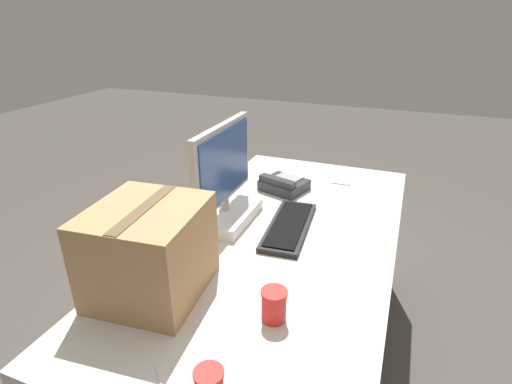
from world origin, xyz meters
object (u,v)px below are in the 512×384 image
keyboard (289,226)px  paper_cup_right (274,305)px  monitor (224,186)px  desk_phone (283,184)px  cardboard_box (149,251)px  sticky_note_pad (342,181)px

keyboard → paper_cup_right: bearing=-172.3°
monitor → keyboard: size_ratio=1.07×
keyboard → desk_phone: bearing=16.6°
keyboard → cardboard_box: 0.63m
paper_cup_right → cardboard_box: (-0.01, 0.41, 0.10)m
desk_phone → monitor: bearing=177.1°
monitor → cardboard_box: (-0.52, 0.01, -0.01)m
desk_phone → sticky_note_pad: size_ratio=2.79×
keyboard → sticky_note_pad: bearing=-15.7°
cardboard_box → monitor: bearing=-1.0°
desk_phone → paper_cup_right: (-0.90, -0.26, 0.02)m
desk_phone → paper_cup_right: bearing=-147.0°
desk_phone → keyboard: bearing=-141.8°
sticky_note_pad → monitor: bearing=146.7°
monitor → cardboard_box: size_ratio=1.28×
desk_phone → paper_cup_right: size_ratio=2.51×
sticky_note_pad → desk_phone: bearing=130.5°
paper_cup_right → cardboard_box: cardboard_box is taller
keyboard → cardboard_box: size_ratio=1.19×
keyboard → desk_phone: size_ratio=1.79×
monitor → cardboard_box: monitor is taller
monitor → sticky_note_pad: bearing=-33.3°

